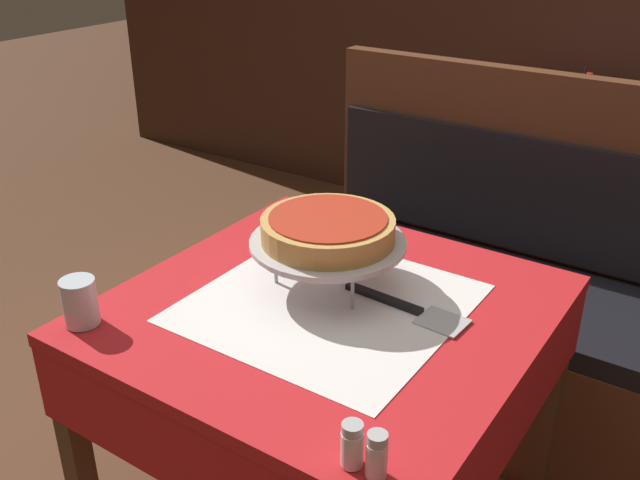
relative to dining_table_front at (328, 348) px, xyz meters
name	(u,v)px	position (x,y,z in m)	size (l,w,h in m)	color
dining_table_front	(328,348)	(0.00, 0.00, 0.00)	(0.86, 0.86, 0.74)	red
dining_table_rear	(587,142)	(0.08, 1.71, 0.02)	(0.78, 0.78, 0.74)	red
booth_bench	(490,320)	(0.09, 0.79, -0.31)	(1.30, 0.52, 1.06)	brown
pizza_pan_stand	(328,244)	(-0.04, 0.07, 0.21)	(0.34, 0.34, 0.11)	#ADADB2
deep_dish_pizza	(328,229)	(-0.04, 0.07, 0.25)	(0.29, 0.29, 0.05)	tan
pizza_server	(407,307)	(0.15, 0.07, 0.12)	(0.28, 0.09, 0.01)	#BCBCC1
water_glass_near	(80,302)	(-0.37, -0.34, 0.16)	(0.07, 0.07, 0.10)	silver
salt_shaker	(352,445)	(0.29, -0.38, 0.15)	(0.04, 0.04, 0.08)	silver
pepper_shaker	(377,455)	(0.33, -0.38, 0.15)	(0.03, 0.03, 0.08)	silver
condiment_caddy	(581,101)	(0.01, 1.81, 0.15)	(0.15, 0.15, 0.17)	black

